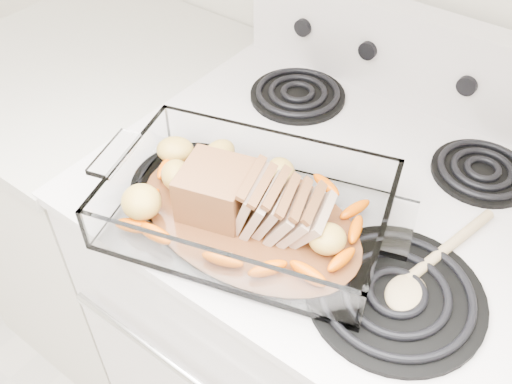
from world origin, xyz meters
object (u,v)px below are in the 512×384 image
Objects in this scene: electric_range at (318,325)px; counter_left at (115,204)px; baking_dish at (248,212)px; pork_roast at (241,196)px.

counter_left is (-0.67, -0.00, -0.02)m from electric_range.
baking_dish is at bearing -16.04° from counter_left.
electric_range is 0.54m from pork_roast.
pork_roast is at bearing -112.09° from electric_range.
pork_roast is at bearing -16.39° from counter_left.
pork_roast is (-0.07, -0.18, 0.51)m from electric_range.
counter_left is 0.80m from baking_dish.
electric_range is at bearing 55.20° from baking_dish.
electric_range reaches higher than pork_roast.
counter_left is 2.25× the size of baking_dish.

